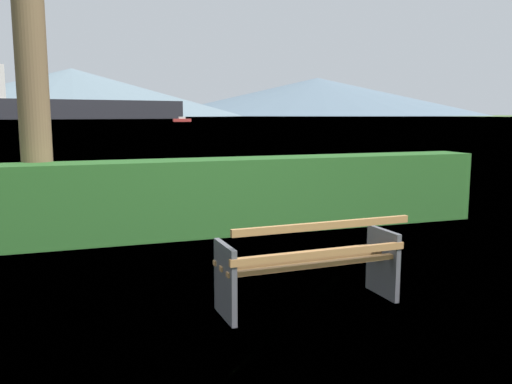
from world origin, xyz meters
name	(u,v)px	position (x,y,z in m)	size (l,w,h in m)	color
ground_plane	(307,305)	(0.00, 0.00, 0.00)	(1400.00, 1400.00, 0.00)	#4C6B33
water_surface	(75,118)	(0.00, 307.74, 0.00)	(620.00, 620.00, 0.00)	#7A99A8
park_bench	(311,263)	(0.00, -0.06, 0.43)	(1.75, 0.64, 0.87)	#A0703F
hedge_row	(218,196)	(0.00, 3.28, 0.57)	(8.79, 0.70, 1.14)	#285B23
cargo_ship_large	(45,102)	(-10.74, 206.71, 6.24)	(91.32, 34.94, 22.31)	#232328
fishing_boat_near	(182,120)	(23.31, 123.87, 0.46)	(4.36, 1.30, 1.23)	#B2332D
distant_hills	(88,88)	(15.76, 566.70, 27.66)	(891.47, 434.90, 70.60)	gray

